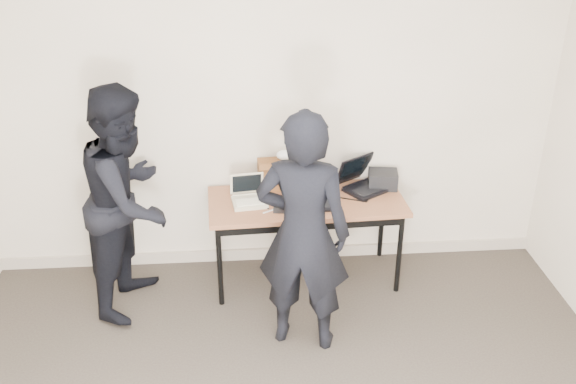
{
  "coord_description": "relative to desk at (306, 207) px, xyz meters",
  "views": [
    {
      "loc": [
        -0.2,
        -2.43,
        2.99
      ],
      "look_at": [
        0.1,
        1.6,
        0.95
      ],
      "focal_mm": 40.0,
      "sensor_mm": 36.0,
      "label": 1
    }
  ],
  "objects": [
    {
      "name": "room",
      "position": [
        -0.27,
        -1.91,
        0.69
      ],
      "size": [
        4.6,
        4.6,
        2.8
      ],
      "color": "#3A332C",
      "rests_on": "ground"
    },
    {
      "name": "laptop_beige",
      "position": [
        -0.44,
        0.0,
        0.1
      ],
      "size": [
        0.29,
        0.28,
        0.21
      ],
      "rotation": [
        0.0,
        0.0,
        0.14
      ],
      "color": "beige",
      "rests_on": "desk"
    },
    {
      "name": "power_brick",
      "position": [
        -0.22,
        -0.17,
        0.08
      ],
      "size": [
        0.09,
        0.07,
        0.03
      ],
      "primitive_type": "cube",
      "rotation": [
        0.0,
        0.0,
        -0.14
      ],
      "color": "black",
      "rests_on": "desk"
    },
    {
      "name": "person_typist",
      "position": [
        -0.1,
        -0.74,
        0.2
      ],
      "size": [
        0.71,
        0.56,
        1.72
      ],
      "primitive_type": "imported",
      "rotation": [
        0.0,
        0.0,
        2.88
      ],
      "color": "black",
      "rests_on": "ground"
    },
    {
      "name": "baseboard",
      "position": [
        -0.27,
        0.33,
        -0.61
      ],
      "size": [
        4.5,
        0.03,
        0.1
      ],
      "primitive_type": "cube",
      "color": "#B8AA99",
      "rests_on": "ground"
    },
    {
      "name": "tissue",
      "position": [
        -0.15,
        0.23,
        0.34
      ],
      "size": [
        0.14,
        0.11,
        0.08
      ],
      "primitive_type": "ellipsoid",
      "rotation": [
        0.0,
        0.0,
        -0.05
      ],
      "color": "white",
      "rests_on": "leather_satchel"
    },
    {
      "name": "laptop_right",
      "position": [
        0.47,
        0.18,
        0.12
      ],
      "size": [
        0.46,
        0.46,
        0.25
      ],
      "rotation": [
        0.0,
        0.0,
        0.59
      ],
      "color": "black",
      "rests_on": "desk"
    },
    {
      "name": "desk",
      "position": [
        0.0,
        0.0,
        0.0
      ],
      "size": [
        1.53,
        0.72,
        0.72
      ],
      "rotation": [
        0.0,
        0.0,
        0.05
      ],
      "color": "brown",
      "rests_on": "ground"
    },
    {
      "name": "cables",
      "position": [
        0.03,
        -0.04,
        0.06
      ],
      "size": [
        1.15,
        0.35,
        0.01
      ],
      "rotation": [
        0.0,
        0.0,
        0.05
      ],
      "color": "black",
      "rests_on": "desk"
    },
    {
      "name": "leather_satchel",
      "position": [
        -0.18,
        0.23,
        0.19
      ],
      "size": [
        0.37,
        0.2,
        0.25
      ],
      "rotation": [
        0.0,
        0.0,
        0.07
      ],
      "color": "brown",
      "rests_on": "desk"
    },
    {
      "name": "equipment_box",
      "position": [
        0.63,
        0.19,
        0.12
      ],
      "size": [
        0.25,
        0.22,
        0.13
      ],
      "primitive_type": "cube",
      "rotation": [
        0.0,
        0.0,
        -0.15
      ],
      "color": "black",
      "rests_on": "desk"
    },
    {
      "name": "laptop_center",
      "position": [
        0.06,
        -0.03,
        0.11
      ],
      "size": [
        0.3,
        0.29,
        0.23
      ],
      "rotation": [
        0.0,
        0.0,
        -0.01
      ],
      "color": "black",
      "rests_on": "desk"
    },
    {
      "name": "person_observer",
      "position": [
        -1.31,
        -0.16,
        0.2
      ],
      "size": [
        0.85,
        0.98,
        1.72
      ],
      "primitive_type": "imported",
      "rotation": [
        0.0,
        0.0,
        1.31
      ],
      "color": "black",
      "rests_on": "ground"
    }
  ]
}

